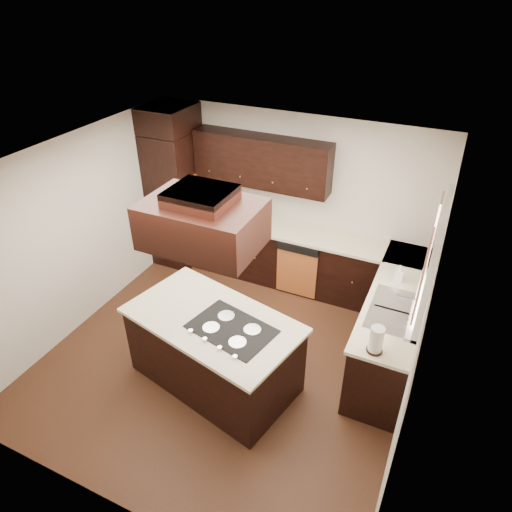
% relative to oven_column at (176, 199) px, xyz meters
% --- Properties ---
extents(floor, '(4.20, 4.20, 0.02)m').
position_rel_oven_column_xyz_m(floor, '(1.78, -1.71, -1.07)').
color(floor, '#58321D').
rests_on(floor, ground).
extents(ceiling, '(4.20, 4.20, 0.02)m').
position_rel_oven_column_xyz_m(ceiling, '(1.78, -1.71, 1.45)').
color(ceiling, silver).
rests_on(ceiling, ground).
extents(wall_back, '(4.20, 0.02, 2.50)m').
position_rel_oven_column_xyz_m(wall_back, '(1.78, 0.40, 0.19)').
color(wall_back, beige).
rests_on(wall_back, ground).
extents(wall_front, '(4.20, 0.02, 2.50)m').
position_rel_oven_column_xyz_m(wall_front, '(1.78, -3.81, 0.19)').
color(wall_front, beige).
rests_on(wall_front, ground).
extents(wall_left, '(0.02, 4.20, 2.50)m').
position_rel_oven_column_xyz_m(wall_left, '(-0.33, -1.71, 0.19)').
color(wall_left, beige).
rests_on(wall_left, ground).
extents(wall_right, '(0.02, 4.20, 2.50)m').
position_rel_oven_column_xyz_m(wall_right, '(3.88, -1.71, 0.19)').
color(wall_right, beige).
rests_on(wall_right, ground).
extents(oven_column, '(0.65, 0.75, 2.12)m').
position_rel_oven_column_xyz_m(oven_column, '(0.00, 0.00, 0.00)').
color(oven_column, black).
rests_on(oven_column, floor).
extents(wall_oven_face, '(0.05, 0.62, 0.78)m').
position_rel_oven_column_xyz_m(wall_oven_face, '(0.35, 0.00, 0.06)').
color(wall_oven_face, '#B7612D').
rests_on(wall_oven_face, oven_column).
extents(base_cabinets_back, '(2.93, 0.60, 0.88)m').
position_rel_oven_column_xyz_m(base_cabinets_back, '(1.81, 0.09, -0.62)').
color(base_cabinets_back, black).
rests_on(base_cabinets_back, floor).
extents(base_cabinets_right, '(0.60, 2.40, 0.88)m').
position_rel_oven_column_xyz_m(base_cabinets_right, '(3.58, -0.80, -0.62)').
color(base_cabinets_right, black).
rests_on(base_cabinets_right, floor).
extents(countertop_back, '(2.93, 0.63, 0.04)m').
position_rel_oven_column_xyz_m(countertop_back, '(1.81, 0.08, -0.16)').
color(countertop_back, beige).
rests_on(countertop_back, base_cabinets_back).
extents(countertop_right, '(0.63, 2.40, 0.04)m').
position_rel_oven_column_xyz_m(countertop_right, '(3.56, -0.80, -0.16)').
color(countertop_right, beige).
rests_on(countertop_right, base_cabinets_right).
extents(upper_cabinets, '(2.00, 0.34, 0.72)m').
position_rel_oven_column_xyz_m(upper_cabinets, '(1.34, 0.23, 0.75)').
color(upper_cabinets, black).
rests_on(upper_cabinets, wall_back).
extents(dishwasher_front, '(0.60, 0.05, 0.72)m').
position_rel_oven_column_xyz_m(dishwasher_front, '(2.10, -0.20, -0.66)').
color(dishwasher_front, '#B7612D').
rests_on(dishwasher_front, floor).
extents(window_frame, '(0.06, 1.32, 1.12)m').
position_rel_oven_column_xyz_m(window_frame, '(3.85, -1.16, 0.59)').
color(window_frame, silver).
rests_on(window_frame, wall_right).
extents(window_pane, '(0.00, 1.20, 1.00)m').
position_rel_oven_column_xyz_m(window_pane, '(3.87, -1.16, 0.59)').
color(window_pane, white).
rests_on(window_pane, wall_right).
extents(curtain_left, '(0.02, 0.34, 0.90)m').
position_rel_oven_column_xyz_m(curtain_left, '(3.79, -1.57, 0.64)').
color(curtain_left, beige).
rests_on(curtain_left, wall_right).
extents(curtain_right, '(0.02, 0.34, 0.90)m').
position_rel_oven_column_xyz_m(curtain_right, '(3.79, -0.74, 0.64)').
color(curtain_right, beige).
rests_on(curtain_right, wall_right).
extents(sink_rim, '(0.52, 0.84, 0.01)m').
position_rel_oven_column_xyz_m(sink_rim, '(3.58, -1.16, -0.14)').
color(sink_rim, silver).
rests_on(sink_rim, countertop_right).
extents(island, '(2.00, 1.39, 0.88)m').
position_rel_oven_column_xyz_m(island, '(1.82, -2.11, -0.62)').
color(island, black).
rests_on(island, floor).
extents(island_top, '(2.08, 1.47, 0.04)m').
position_rel_oven_column_xyz_m(island_top, '(1.82, -2.11, -0.16)').
color(island_top, beige).
rests_on(island_top, island).
extents(cooktop, '(0.97, 0.76, 0.01)m').
position_rel_oven_column_xyz_m(cooktop, '(2.09, -2.18, -0.13)').
color(cooktop, black).
rests_on(cooktop, island_top).
extents(range_hood, '(1.05, 0.72, 0.42)m').
position_rel_oven_column_xyz_m(range_hood, '(1.88, -2.25, 1.10)').
color(range_hood, black).
rests_on(range_hood, ceiling).
extents(hood_duct, '(0.55, 0.50, 0.13)m').
position_rel_oven_column_xyz_m(hood_duct, '(1.88, -2.25, 1.38)').
color(hood_duct, black).
rests_on(hood_duct, ceiling).
extents(blender_base, '(0.15, 0.15, 0.10)m').
position_rel_oven_column_xyz_m(blender_base, '(0.68, 0.08, -0.09)').
color(blender_base, silver).
rests_on(blender_base, countertop_back).
extents(blender_pitcher, '(0.13, 0.13, 0.26)m').
position_rel_oven_column_xyz_m(blender_pitcher, '(0.68, 0.08, 0.09)').
color(blender_pitcher, silver).
rests_on(blender_pitcher, blender_base).
extents(spice_rack, '(0.35, 0.13, 0.29)m').
position_rel_oven_column_xyz_m(spice_rack, '(1.26, 0.07, 0.00)').
color(spice_rack, black).
rests_on(spice_rack, countertop_back).
extents(mixing_bowl, '(0.34, 0.34, 0.07)m').
position_rel_oven_column_xyz_m(mixing_bowl, '(0.75, 0.08, -0.11)').
color(mixing_bowl, silver).
rests_on(mixing_bowl, countertop_back).
extents(soap_bottle, '(0.10, 0.11, 0.21)m').
position_rel_oven_column_xyz_m(soap_bottle, '(3.51, -0.56, -0.03)').
color(soap_bottle, silver).
rests_on(soap_bottle, countertop_right).
extents(paper_towel, '(0.18, 0.18, 0.30)m').
position_rel_oven_column_xyz_m(paper_towel, '(3.51, -1.87, 0.01)').
color(paper_towel, silver).
rests_on(paper_towel, countertop_right).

